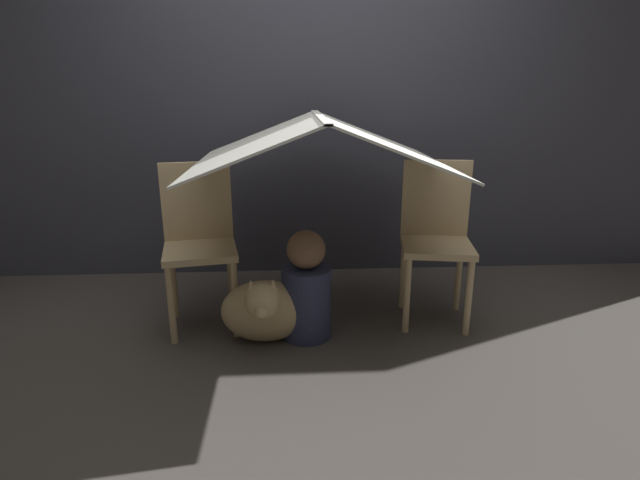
# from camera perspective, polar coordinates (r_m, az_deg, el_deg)

# --- Properties ---
(ground_plane) EXTENTS (8.80, 8.80, 0.00)m
(ground_plane) POSITION_cam_1_polar(r_m,az_deg,el_deg) (2.69, 0.29, -11.60)
(ground_plane) COLOR #47423D
(wall_back) EXTENTS (7.00, 0.05, 2.50)m
(wall_back) POSITION_cam_1_polar(r_m,az_deg,el_deg) (3.48, -0.89, 16.41)
(wall_back) COLOR #3D3D47
(wall_back) RESTS_ON ground_plane
(chair_left) EXTENTS (0.44, 0.44, 0.90)m
(chair_left) POSITION_cam_1_polar(r_m,az_deg,el_deg) (2.82, -13.63, 0.26)
(chair_left) COLOR #D1B27F
(chair_left) RESTS_ON ground_plane
(chair_right) EXTENTS (0.44, 0.44, 0.90)m
(chair_right) POSITION_cam_1_polar(r_m,az_deg,el_deg) (2.89, 13.10, 0.70)
(chair_right) COLOR #D1B27F
(chair_right) RESTS_ON ground_plane
(sheet_canopy) EXTENTS (1.30, 1.18, 0.26)m
(sheet_canopy) POSITION_cam_1_polar(r_m,az_deg,el_deg) (2.60, 0.00, 11.28)
(sheet_canopy) COLOR silver
(person_front) EXTENTS (0.26, 0.26, 0.59)m
(person_front) POSITION_cam_1_polar(r_m,az_deg,el_deg) (2.65, -1.56, -5.76)
(person_front) COLOR #2D3351
(person_front) RESTS_ON ground_plane
(dog) EXTENTS (0.46, 0.40, 0.41)m
(dog) POSITION_cam_1_polar(r_m,az_deg,el_deg) (2.62, -6.34, -7.89)
(dog) COLOR tan
(dog) RESTS_ON ground_plane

